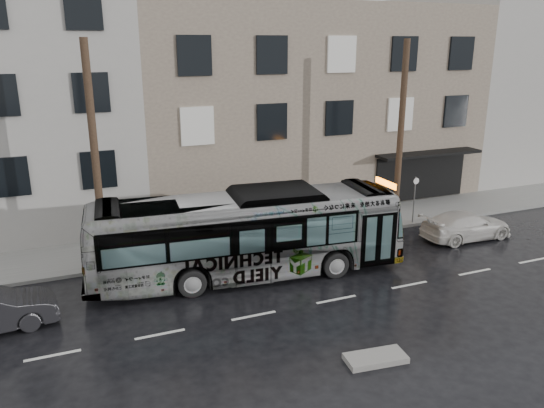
{
  "coord_description": "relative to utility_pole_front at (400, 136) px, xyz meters",
  "views": [
    {
      "loc": [
        -8.75,
        -17.75,
        8.92
      ],
      "look_at": [
        -0.49,
        2.5,
        2.29
      ],
      "focal_mm": 35.0,
      "sensor_mm": 36.0,
      "label": 1
    }
  ],
  "objects": [
    {
      "name": "ground",
      "position": [
        -6.5,
        -3.3,
        -4.65
      ],
      "size": [
        120.0,
        120.0,
        0.0
      ],
      "primitive_type": "plane",
      "color": "black",
      "rests_on": "ground"
    },
    {
      "name": "sidewalk",
      "position": [
        -6.5,
        1.6,
        -4.58
      ],
      "size": [
        90.0,
        3.6,
        0.15
      ],
      "primitive_type": "cube",
      "color": "gray",
      "rests_on": "ground"
    },
    {
      "name": "building_taupe",
      "position": [
        -1.5,
        9.4,
        0.85
      ],
      "size": [
        20.0,
        12.0,
        11.0
      ],
      "primitive_type": "cube",
      "color": "gray",
      "rests_on": "ground"
    },
    {
      "name": "building_filler",
      "position": [
        17.5,
        9.4,
        1.35
      ],
      "size": [
        18.0,
        12.0,
        12.0
      ],
      "primitive_type": "cube",
      "color": "#A3A09A",
      "rests_on": "ground"
    },
    {
      "name": "utility_pole_front",
      "position": [
        0.0,
        0.0,
        0.0
      ],
      "size": [
        0.3,
        0.3,
        9.0
      ],
      "primitive_type": "cylinder",
      "color": "#473423",
      "rests_on": "sidewalk"
    },
    {
      "name": "utility_pole_rear",
      "position": [
        -14.0,
        0.0,
        0.0
      ],
      "size": [
        0.3,
        0.3,
        9.0
      ],
      "primitive_type": "cylinder",
      "color": "#473423",
      "rests_on": "sidewalk"
    },
    {
      "name": "sign_post",
      "position": [
        1.1,
        0.0,
        -3.3
      ],
      "size": [
        0.06,
        0.06,
        2.4
      ],
      "primitive_type": "cylinder",
      "color": "slate",
      "rests_on": "sidewalk"
    },
    {
      "name": "bus",
      "position": [
        -8.78,
        -2.54,
        -2.92
      ],
      "size": [
        12.65,
        4.03,
        3.46
      ],
      "primitive_type": "imported",
      "rotation": [
        0.0,
        0.0,
        1.48
      ],
      "color": "#B2B2B2",
      "rests_on": "ground"
    },
    {
      "name": "white_sedan",
      "position": [
        2.26,
        -2.55,
        -3.99
      ],
      "size": [
        4.54,
        1.86,
        1.31
      ],
      "primitive_type": "imported",
      "rotation": [
        0.0,
        0.0,
        1.57
      ],
      "color": "beige",
      "rests_on": "ground"
    },
    {
      "name": "slush_pile",
      "position": [
        -7.32,
        -9.67,
        -4.56
      ],
      "size": [
        1.88,
        0.99,
        0.18
      ],
      "primitive_type": "cube",
      "rotation": [
        0.0,
        0.0,
        -0.11
      ],
      "color": "gray",
      "rests_on": "ground"
    }
  ]
}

